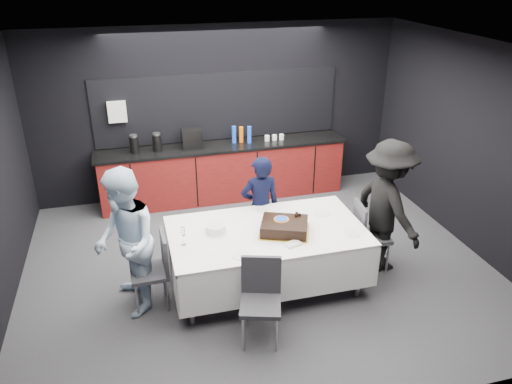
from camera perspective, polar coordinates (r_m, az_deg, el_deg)
The scene contains 18 objects.
ground at distance 6.68m, azimuth 0.22°, elevation -8.52°, with size 6.00×6.00×0.00m, color #3C3D41.
room_shell at distance 5.85m, azimuth 0.25°, elevation 6.76°, with size 6.04×5.04×2.82m.
kitchenette at distance 8.33m, azimuth -3.86°, elevation 2.87°, with size 4.10×0.64×2.05m.
party_table at distance 6.01m, azimuth 1.23°, elevation -5.51°, with size 2.32×1.32×0.78m.
cake_assembly at distance 5.87m, azimuth 3.27°, elevation -3.98°, with size 0.71×0.65×0.18m.
plate_stack at distance 5.89m, azimuth -4.63°, elevation -4.18°, with size 0.23×0.23×0.10m, color white.
loose_plate_near at distance 5.46m, azimuth -1.72°, elevation -7.25°, with size 0.20×0.20×0.01m, color white.
loose_plate_right_a at distance 6.36m, azimuth 7.55°, elevation -2.40°, with size 0.22×0.22×0.01m, color white.
loose_plate_right_b at distance 5.96m, azimuth 10.93°, elevation -4.69°, with size 0.18×0.18×0.01m, color white.
loose_plate_far at distance 6.38m, azimuth 0.74°, elevation -2.06°, with size 0.18×0.18×0.01m, color white.
fork_pile at distance 5.65m, azimuth 4.25°, elevation -5.94°, with size 0.18×0.11×0.03m, color white.
champagne_flute at distance 5.63m, azimuth -8.37°, elevation -4.60°, with size 0.06×0.06×0.22m.
chair_left at distance 5.86m, azimuth -11.39°, elevation -8.21°, with size 0.43×0.43×0.92m.
chair_right at distance 6.56m, azimuth 12.54°, elevation -4.40°, with size 0.47×0.47×0.92m.
chair_near at distance 5.31m, azimuth 0.55°, elevation -11.56°, with size 0.53×0.53×0.92m.
person_center at distance 6.59m, azimuth 0.49°, elevation -1.76°, with size 0.52×0.34×1.44m, color black.
person_left at distance 5.70m, azimuth -14.69°, elevation -5.68°, with size 0.84×0.66×1.73m, color silver.
person_right at distance 6.50m, azimuth 14.77°, elevation -1.59°, with size 1.13×0.65×1.74m, color black.
Camera 1 is at (-1.45, -5.35, 3.73)m, focal length 35.00 mm.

